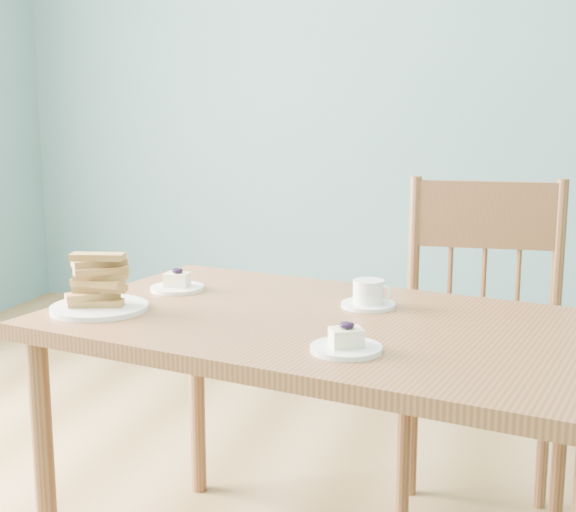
{
  "coord_description": "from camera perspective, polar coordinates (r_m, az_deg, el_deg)",
  "views": [
    {
      "loc": [
        0.24,
        -1.79,
        1.16
      ],
      "look_at": [
        -0.24,
        -0.06,
        0.82
      ],
      "focal_mm": 50.0,
      "sensor_mm": 36.0,
      "label": 1
    }
  ],
  "objects": [
    {
      "name": "room",
      "position": [
        1.82,
        8.11,
        16.64
      ],
      "size": [
        5.01,
        5.01,
        2.71
      ],
      "color": "#9D7549",
      "rests_on": "ground"
    },
    {
      "name": "dining_table",
      "position": [
        1.81,
        3.25,
        -6.66
      ],
      "size": [
        1.41,
        0.99,
        0.69
      ],
      "rotation": [
        0.0,
        0.0,
        -0.21
      ],
      "color": "brown",
      "rests_on": "ground"
    },
    {
      "name": "dining_chair",
      "position": [
        2.25,
        13.6,
        -6.89
      ],
      "size": [
        0.46,
        0.44,
        0.96
      ],
      "rotation": [
        0.0,
        0.0,
        0.05
      ],
      "color": "brown",
      "rests_on": "ground"
    },
    {
      "name": "cheesecake_plate_near",
      "position": [
        1.57,
        4.17,
        -6.24
      ],
      "size": [
        0.14,
        0.14,
        0.06
      ],
      "rotation": [
        0.0,
        0.0,
        0.48
      ],
      "color": "white",
      "rests_on": "dining_table"
    },
    {
      "name": "cheesecake_plate_far",
      "position": [
        2.08,
        -7.88,
        -2.02
      ],
      "size": [
        0.14,
        0.14,
        0.06
      ],
      "rotation": [
        0.0,
        0.0,
        0.07
      ],
      "color": "white",
      "rests_on": "dining_table"
    },
    {
      "name": "coffee_cup",
      "position": [
        1.9,
        5.77,
        -2.81
      ],
      "size": [
        0.13,
        0.13,
        0.06
      ],
      "rotation": [
        0.0,
        0.0,
        -0.21
      ],
      "color": "white",
      "rests_on": "dining_table"
    },
    {
      "name": "biscotti_plate",
      "position": [
        1.91,
        -13.31,
        -2.42
      ],
      "size": [
        0.23,
        0.23,
        0.14
      ],
      "rotation": [
        0.0,
        0.0,
        0.38
      ],
      "color": "white",
      "rests_on": "dining_table"
    }
  ]
}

